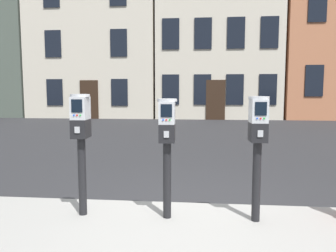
# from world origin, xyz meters

# --- Properties ---
(ground_plane) EXTENTS (160.00, 160.00, 0.00)m
(ground_plane) POSITION_xyz_m (0.00, 0.00, 0.00)
(ground_plane) COLOR #28282B
(parking_meter_near_kerb) EXTENTS (0.22, 0.26, 1.38)m
(parking_meter_near_kerb) POSITION_xyz_m (-1.17, -0.32, 1.09)
(parking_meter_near_kerb) COLOR black
(parking_meter_near_kerb) RESTS_ON sidewalk_slab
(parking_meter_twin_adjacent) EXTENTS (0.22, 0.26, 1.33)m
(parking_meter_twin_adjacent) POSITION_xyz_m (-0.20, -0.32, 1.06)
(parking_meter_twin_adjacent) COLOR black
(parking_meter_twin_adjacent) RESTS_ON sidewalk_slab
(parking_meter_end_of_row) EXTENTS (0.22, 0.26, 1.36)m
(parking_meter_end_of_row) POSITION_xyz_m (0.78, -0.32, 1.08)
(parking_meter_end_of_row) COLOR black
(parking_meter_end_of_row) RESTS_ON sidewalk_slab
(townhouse_grey_stucco) EXTENTS (7.29, 6.81, 10.50)m
(townhouse_grey_stucco) POSITION_xyz_m (-6.05, 17.31, 5.26)
(townhouse_grey_stucco) COLOR beige
(townhouse_grey_stucco) RESTS_ON ground_plane
(townhouse_cream_stone) EXTENTS (6.74, 6.76, 11.59)m
(townhouse_cream_stone) POSITION_xyz_m (1.08, 17.28, 5.80)
(townhouse_cream_stone) COLOR beige
(townhouse_cream_stone) RESTS_ON ground_plane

